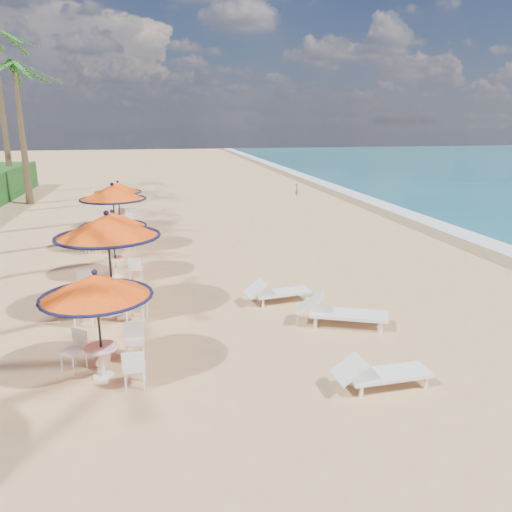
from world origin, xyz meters
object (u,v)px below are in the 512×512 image
Objects in this scene: station_0 at (99,299)px; lounger_far at (275,292)px; station_4 at (119,193)px; lounger_mid at (339,311)px; station_3 at (113,201)px; station_2 at (114,226)px; lounger_near at (379,373)px; station_1 at (106,240)px.

lounger_far is (4.08, 3.23, -1.25)m from station_0.
station_4 is 0.98× the size of lounger_mid.
station_3 reaches higher than lounger_mid.
station_2 is 0.99× the size of station_4.
station_4 is (-0.49, 13.92, 0.02)m from station_0.
lounger_mid is (5.18, 1.42, -1.19)m from station_0.
lounger_near is (4.87, -1.43, -1.25)m from station_0.
station_2 is 7.39m from lounger_mid.
station_3 reaches higher than station_4.
station_4 is at bearing 106.65° from lounger_near.
lounger_far is (4.54, -6.65, -1.54)m from station_3.
lounger_mid is at bearing 81.30° from lounger_near.
lounger_mid is (5.63, -8.46, -1.49)m from station_3.
lounger_far is (4.57, -10.69, -1.27)m from station_4.
lounger_mid is at bearing 15.34° from station_0.
station_0 is 1.17× the size of lounger_near.
station_4 is (-0.31, 7.58, -0.05)m from station_2.
station_3 is at bearing -89.56° from station_4.
station_4 reaches higher than station_0.
station_4 reaches higher than lounger_mid.
station_0 is 0.81× the size of station_1.
lounger_near reaches higher than lounger_far.
lounger_near is 4.73m from lounger_far.
lounger_far is at bearing -55.68° from station_3.
station_0 is at bearing -88.37° from station_2.
station_4 is 1.18× the size of lounger_near.
station_4 is 1.16× the size of lounger_far.
station_3 is (-0.35, 6.69, -0.08)m from station_1.
lounger_near is 0.83× the size of lounger_mid.
station_4 reaches higher than lounger_near.
station_3 is 8.20m from lounger_far.
station_3 is 1.15× the size of lounger_mid.
station_1 reaches higher than lounger_far.
station_1 is at bearing 134.54° from lounger_near.
station_0 is at bearing 161.01° from lounger_near.
station_2 is (-0.07, 3.15, -0.30)m from station_1.
station_1 reaches higher than lounger_near.
station_1 is 1.24× the size of station_2.
lounger_mid is at bearing -42.58° from station_2.
station_3 is (-0.28, 3.54, 0.22)m from station_2.
lounger_far is at bearing 38.33° from station_0.
station_2 is 7.58m from station_4.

